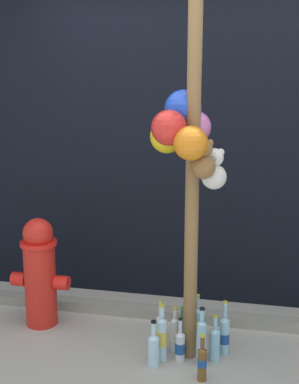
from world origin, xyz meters
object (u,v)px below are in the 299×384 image
object	(u,v)px
bottle_2	(202,362)
bottle_5	(186,322)
fire_hydrant	(40,272)
bottle_0	(215,343)
memorial_post	(189,114)
bottle_4	(224,334)
bottle_8	(162,337)
bottle_3	(175,333)
bottle_7	(180,346)
bottle_6	(197,320)
bottle_10	(154,348)
bottle_1	(160,331)
bottle_9	(201,341)

from	to	relation	value
bottle_2	bottle_5	xyz separation A→B (m)	(-0.17, 0.47, 0.02)
fire_hydrant	bottle_0	xyz separation A→B (m)	(1.33, -0.25, -0.29)
memorial_post	fire_hydrant	world-z (taller)	memorial_post
bottle_4	bottle_8	xyz separation A→B (m)	(-0.40, -0.17, 0.02)
fire_hydrant	bottle_8	size ratio (longest dim) A/B	2.11
bottle_3	bottle_7	size ratio (longest dim) A/B	1.05
bottle_4	bottle_6	distance (m)	0.31
bottle_3	bottle_10	size ratio (longest dim) A/B	1.03
memorial_post	bottle_2	size ratio (longest dim) A/B	9.04
fire_hydrant	bottle_7	xyz separation A→B (m)	(1.11, -0.31, -0.31)
memorial_post	bottle_2	distance (m)	1.53
bottle_0	bottle_10	size ratio (longest dim) A/B	1.01
bottle_0	bottle_7	distance (m)	0.23
bottle_2	bottle_3	xyz separation A→B (m)	(-0.22, 0.31, 0.01)
bottle_2	bottle_6	distance (m)	0.58
bottle_1	bottle_6	world-z (taller)	bottle_1
bottle_5	bottle_6	bearing A→B (deg)	57.01
bottle_1	bottle_4	xyz separation A→B (m)	(0.43, 0.05, -0.01)
bottle_2	bottle_9	xyz separation A→B (m)	(-0.02, 0.17, 0.05)
bottle_4	bottle_3	bearing A→B (deg)	-172.78
bottle_8	bottle_9	xyz separation A→B (m)	(0.26, -0.01, 0.01)
memorial_post	bottle_5	bearing A→B (deg)	96.02
bottle_2	bottle_3	world-z (taller)	bottle_3
bottle_4	bottle_10	xyz separation A→B (m)	(-0.44, -0.25, -0.02)
bottle_1	bottle_9	bearing A→B (deg)	-22.77
bottle_5	fire_hydrant	bearing A→B (deg)	178.42
bottle_5	bottle_8	distance (m)	0.31
bottle_3	bottle_6	distance (m)	0.29
bottle_0	bottle_1	xyz separation A→B (m)	(-0.37, 0.05, 0.02)
memorial_post	bottle_0	xyz separation A→B (m)	(0.20, -0.02, -1.50)
bottle_0	bottle_4	world-z (taller)	bottle_4
bottle_4	bottle_5	xyz separation A→B (m)	(-0.28, 0.12, 0.00)
memorial_post	bottle_3	distance (m)	1.49
bottle_7	bottle_8	bearing A→B (deg)	-176.08
memorial_post	bottle_9	size ratio (longest dim) A/B	6.91
bottle_6	memorial_post	bearing A→B (deg)	-98.40
bottle_3	bottle_6	bearing A→B (deg)	65.46
bottle_6	bottle_9	xyz separation A→B (m)	(0.08, -0.40, 0.05)
memorial_post	bottle_8	size ratio (longest dim) A/B	7.07
bottle_4	bottle_10	size ratio (longest dim) A/B	1.21
bottle_10	bottle_9	bearing A→B (deg)	13.00
bottle_0	bottle_5	distance (m)	0.31
bottle_3	fire_hydrant	bearing A→B (deg)	169.78
fire_hydrant	bottle_10	xyz separation A→B (m)	(0.95, -0.40, -0.30)
bottle_8	bottle_10	size ratio (longest dim) A/B	1.25
bottle_6	bottle_9	distance (m)	0.41
bottle_2	bottle_8	xyz separation A→B (m)	(-0.29, 0.18, 0.04)
bottle_6	bottle_10	world-z (taller)	bottle_10
memorial_post	bottle_0	world-z (taller)	memorial_post
bottle_1	bottle_7	bearing A→B (deg)	-34.22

